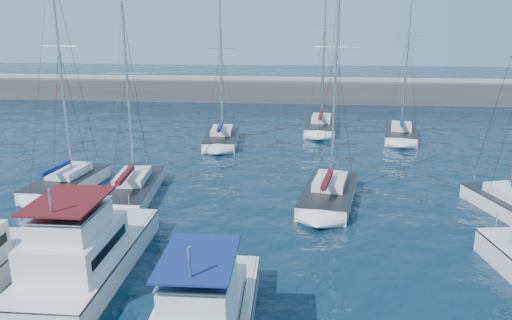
# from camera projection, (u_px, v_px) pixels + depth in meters

# --- Properties ---
(ground) EXTENTS (220.00, 220.00, 0.00)m
(ground) POSITION_uv_depth(u_px,v_px,m) (269.00, 269.00, 24.40)
(ground) COLOR black
(ground) RESTS_ON ground
(breakwater) EXTENTS (160.00, 6.00, 4.45)m
(breakwater) POSITION_uv_depth(u_px,v_px,m) (292.00, 94.00, 73.92)
(breakwater) COLOR #424244
(breakwater) RESTS_ON ground
(motor_yacht_port_inner) EXTENTS (3.84, 10.65, 4.69)m
(motor_yacht_port_inner) POSITION_uv_depth(u_px,v_px,m) (84.00, 255.00, 23.31)
(motor_yacht_port_inner) COLOR silver
(motor_yacht_port_inner) RESTS_ON ground
(sailboat_mid_a) EXTENTS (3.87, 7.56, 16.05)m
(sailboat_mid_a) POSITION_uv_depth(u_px,v_px,m) (67.00, 182.00, 35.60)
(sailboat_mid_a) COLOR silver
(sailboat_mid_a) RESTS_ON ground
(sailboat_mid_b) EXTENTS (3.72, 8.31, 13.25)m
(sailboat_mid_b) POSITION_uv_depth(u_px,v_px,m) (132.00, 189.00, 34.26)
(sailboat_mid_b) COLOR silver
(sailboat_mid_b) RESTS_ON ground
(sailboat_mid_d) EXTENTS (4.55, 8.53, 16.14)m
(sailboat_mid_d) POSITION_uv_depth(u_px,v_px,m) (329.00, 194.00, 33.30)
(sailboat_mid_d) COLOR silver
(sailboat_mid_d) RESTS_ON ground
(sailboat_back_a) EXTENTS (3.54, 7.65, 14.54)m
(sailboat_back_a) POSITION_uv_depth(u_px,v_px,m) (222.00, 138.00, 48.58)
(sailboat_back_a) COLOR silver
(sailboat_back_a) RESTS_ON ground
(sailboat_back_b) EXTENTS (3.83, 8.67, 17.90)m
(sailboat_back_b) POSITION_uv_depth(u_px,v_px,m) (321.00, 125.00, 54.35)
(sailboat_back_b) COLOR silver
(sailboat_back_b) RESTS_ON ground
(sailboat_back_c) EXTENTS (4.22, 7.41, 16.40)m
(sailboat_back_c) POSITION_uv_depth(u_px,v_px,m) (401.00, 134.00, 50.40)
(sailboat_back_c) COLOR silver
(sailboat_back_c) RESTS_ON ground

